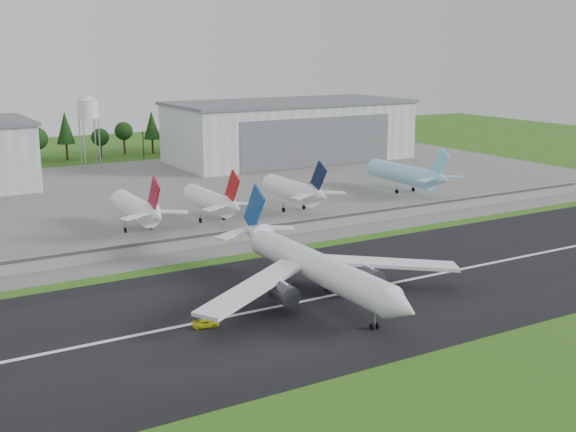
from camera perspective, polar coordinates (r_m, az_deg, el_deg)
ground at (r=137.14m, az=8.19°, el=-7.00°), size 600.00×600.00×0.00m
runway at (r=144.59m, az=5.72°, el=-5.84°), size 320.00×60.00×0.10m
runway_centerline at (r=144.57m, az=5.72°, el=-5.81°), size 220.00×1.00×0.02m
apron at (r=239.24m, az=-9.94°, el=1.64°), size 320.00×150.00×0.10m
blast_fence at (r=180.77m, az=-2.67°, el=-1.33°), size 240.00×0.61×3.50m
hangar_east at (r=309.52m, az=0.13°, el=6.77°), size 102.00×47.00×25.20m
water_tower at (r=295.97m, az=-15.54°, el=8.33°), size 8.40×8.40×29.40m
utility_poles at (r=314.42m, az=-15.11°, el=4.10°), size 230.00×3.00×12.00m
treeline at (r=328.77m, az=-15.81°, el=4.43°), size 320.00×16.00×22.00m
main_airliner at (r=137.33m, az=2.49°, el=-4.69°), size 57.29×59.02×18.17m
ground_vehicle at (r=126.13m, az=-6.52°, el=-8.41°), size 5.12×3.19×1.32m
parked_jet_red_a at (r=190.61m, az=-11.68°, el=0.53°), size 7.36×31.29×16.72m
parked_jet_red_b at (r=198.19m, az=-5.88°, el=1.16°), size 7.36×31.29×16.53m
parked_jet_navy at (r=210.21m, az=0.66°, el=2.00°), size 7.36×31.29×16.83m
parked_jet_skyblue at (r=240.63m, az=9.50°, el=3.26°), size 7.36×37.29×16.96m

